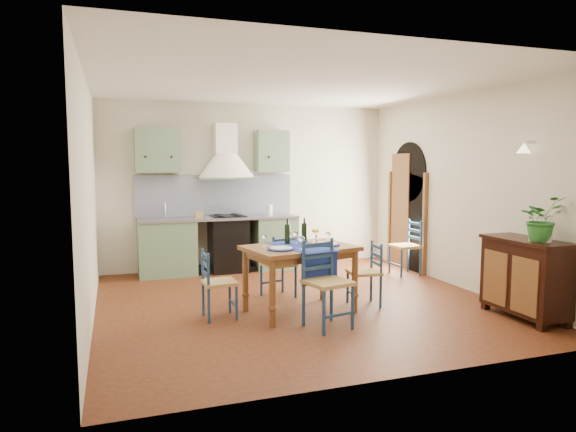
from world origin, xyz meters
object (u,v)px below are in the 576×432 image
object	(u,v)px
dining_table	(300,254)
chair_near	(326,283)
sideboard	(525,275)
potted_plant	(541,219)

from	to	relation	value
dining_table	chair_near	bearing A→B (deg)	-83.18
sideboard	potted_plant	size ratio (longest dim) A/B	2.07
dining_table	sideboard	bearing A→B (deg)	-24.08
chair_near	potted_plant	xyz separation A→B (m)	(2.32, -0.64, 0.69)
sideboard	potted_plant	world-z (taller)	potted_plant
potted_plant	chair_near	bearing A→B (deg)	164.65
chair_near	sideboard	distance (m)	2.36
sideboard	chair_near	bearing A→B (deg)	169.01
chair_near	dining_table	bearing A→B (deg)	96.82
dining_table	sideboard	distance (m)	2.62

